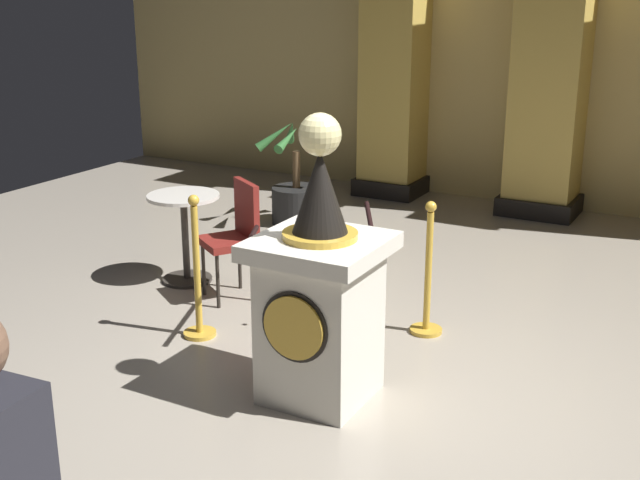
{
  "coord_description": "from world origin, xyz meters",
  "views": [
    {
      "loc": [
        2.13,
        -4.29,
        2.49
      ],
      "look_at": [
        -0.11,
        -0.22,
        1.02
      ],
      "focal_mm": 46.3,
      "sensor_mm": 36.0,
      "label": 1
    }
  ],
  "objects": [
    {
      "name": "cafe_table",
      "position": [
        -2.11,
        1.03,
        0.49
      ],
      "size": [
        0.61,
        0.61,
        0.77
      ],
      "color": "#332D28",
      "rests_on": "ground_plane"
    },
    {
      "name": "back_wall",
      "position": [
        0.0,
        5.07,
        1.76
      ],
      "size": [
        11.93,
        0.16,
        3.52
      ],
      "primitive_type": "cube",
      "color": "tan",
      "rests_on": "ground_plane"
    },
    {
      "name": "potted_palm_left",
      "position": [
        -2.17,
        3.02,
        0.33
      ],
      "size": [
        0.81,
        0.86,
        1.13
      ],
      "color": "black",
      "rests_on": "ground_plane"
    },
    {
      "name": "column_centre_rear",
      "position": [
        0.0,
        4.72,
        1.68
      ],
      "size": [
        0.87,
        0.87,
        3.38
      ],
      "color": "black",
      "rests_on": "ground_plane"
    },
    {
      "name": "pedestal_clock",
      "position": [
        -0.11,
        -0.23,
        0.67
      ],
      "size": [
        0.75,
        0.75,
        1.78
      ],
      "color": "silver",
      "rests_on": "ground_plane"
    },
    {
      "name": "stanchion_near",
      "position": [
        0.11,
        1.0,
        0.35
      ],
      "size": [
        0.24,
        0.24,
        1.0
      ],
      "color": "gold",
      "rests_on": "ground_plane"
    },
    {
      "name": "cafe_chair_red",
      "position": [
        -1.51,
        0.94,
        0.57
      ],
      "size": [
        0.55,
        0.55,
        0.96
      ],
      "color": "black",
      "rests_on": "ground_plane"
    },
    {
      "name": "ground_plane",
      "position": [
        0.0,
        0.0,
        0.0
      ],
      "size": [
        11.93,
        11.93,
        0.0
      ],
      "primitive_type": "plane",
      "color": "#9E9384"
    },
    {
      "name": "velvet_rope",
      "position": [
        -0.6,
        0.58,
        0.79
      ],
      "size": [
        1.18,
        1.17,
        0.22
      ],
      "color": "black"
    },
    {
      "name": "column_left",
      "position": [
        -1.81,
        4.72,
        1.68
      ],
      "size": [
        0.79,
        0.79,
        3.38
      ],
      "color": "black",
      "rests_on": "ground_plane"
    },
    {
      "name": "stanchion_far",
      "position": [
        -1.32,
        0.15,
        0.37
      ],
      "size": [
        0.24,
        0.24,
        1.06
      ],
      "color": "gold",
      "rests_on": "ground_plane"
    }
  ]
}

